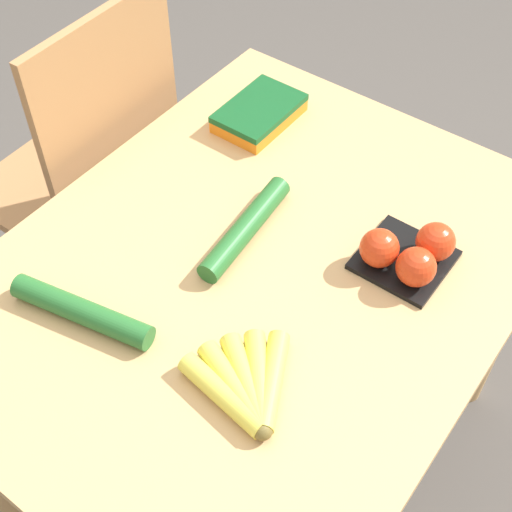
# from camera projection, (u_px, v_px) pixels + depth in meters

# --- Properties ---
(ground_plane) EXTENTS (12.00, 12.00, 0.00)m
(ground_plane) POSITION_uv_depth(u_px,v_px,m) (256.00, 451.00, 1.80)
(ground_plane) COLOR #4C4742
(dining_table) EXTENTS (1.07, 0.83, 0.73)m
(dining_table) POSITION_uv_depth(u_px,v_px,m) (256.00, 306.00, 1.33)
(dining_table) COLOR tan
(dining_table) RESTS_ON ground_plane
(chair) EXTENTS (0.43, 0.41, 0.98)m
(chair) POSITION_uv_depth(u_px,v_px,m) (91.00, 179.00, 1.72)
(chair) COLOR #A87547
(chair) RESTS_ON ground_plane
(banana_bunch) EXTENTS (0.17, 0.18, 0.03)m
(banana_bunch) POSITION_uv_depth(u_px,v_px,m) (247.00, 386.00, 1.07)
(banana_bunch) COLOR brown
(banana_bunch) RESTS_ON dining_table
(tomato_pack) EXTENTS (0.15, 0.15, 0.08)m
(tomato_pack) POSITION_uv_depth(u_px,v_px,m) (409.00, 254.00, 1.22)
(tomato_pack) COLOR black
(tomato_pack) RESTS_ON dining_table
(carrot_bag) EXTENTS (0.19, 0.12, 0.04)m
(carrot_bag) POSITION_uv_depth(u_px,v_px,m) (259.00, 112.00, 1.49)
(carrot_bag) COLOR orange
(carrot_bag) RESTS_ON dining_table
(cucumber_near) EXTENTS (0.09, 0.26, 0.04)m
(cucumber_near) POSITION_uv_depth(u_px,v_px,m) (82.00, 311.00, 1.16)
(cucumber_near) COLOR #236028
(cucumber_near) RESTS_ON dining_table
(cucumber_far) EXTENTS (0.26, 0.07, 0.04)m
(cucumber_far) POSITION_uv_depth(u_px,v_px,m) (246.00, 228.00, 1.28)
(cucumber_far) COLOR #236028
(cucumber_far) RESTS_ON dining_table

